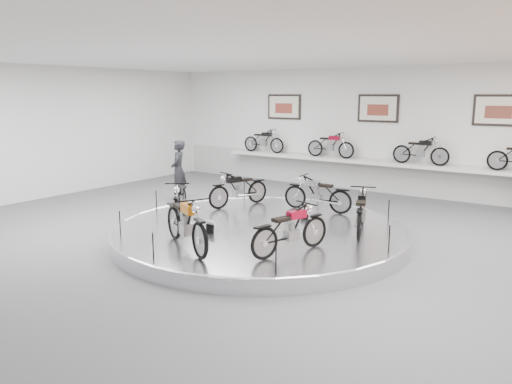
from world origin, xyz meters
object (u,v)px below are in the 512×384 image
Objects in this scene: display_platform at (260,233)px; bike_d at (180,200)px; visitor at (178,170)px; bike_e at (186,222)px; bike_f at (291,229)px; shelf at (373,162)px; bike_a at (361,211)px; bike_b at (317,193)px; bike_c at (238,189)px.

display_platform is 2.03m from bike_d.
bike_d reaches higher than display_platform.
bike_d is 3.72m from visitor.
bike_e is (-0.22, -2.11, 0.66)m from display_platform.
visitor is (-5.94, 3.38, 0.15)m from bike_f.
shelf reaches higher than display_platform.
bike_f is 0.85× the size of visitor.
bike_a reaches higher than shelf.
shelf is 8.51m from bike_e.
bike_a is 0.89× the size of bike_e.
visitor reaches higher than bike_a.
bike_a is at bearing 139.77° from bike_b.
bike_a is at bearing 3.61° from bike_f.
bike_a is 0.86× the size of visitor.
bike_a is at bearing -70.32° from shelf.
bike_b is 3.36m from bike_d.
bike_c is at bearing 13.95° from bike_b.
visitor is (-6.44, 1.35, 0.14)m from bike_a.
bike_b is at bearing 109.64° from bike_e.
visitor reaches higher than bike_f.
bike_e is (1.63, -1.58, 0.05)m from bike_d.
bike_c reaches higher than bike_f.
bike_b is at bearing -85.52° from shelf.
shelf is at bearing 129.05° from bike_d.
bike_d is at bearing 163.48° from bike_e.
display_platform is 4.22× the size of bike_b.
visitor reaches higher than shelf.
bike_b is at bearing 34.34° from bike_a.
bike_f is at bearing 67.71° from bike_c.
shelf is at bearing 28.45° from bike_f.
shelf is 6.97× the size of bike_d.
display_platform is 4.06× the size of bike_d.
bike_e is at bearing -91.51° from shelf.
visitor is (-4.43, -4.25, -0.10)m from shelf.
bike_a is 3.65m from bike_c.
visitor is at bearing 58.48° from bike_a.
bike_f is (1.73, 0.87, -0.06)m from bike_e.
bike_d is at bearing 44.77° from bike_b.
bike_c is at bearing 139.09° from bike_e.
bike_a is 6.58m from visitor.
bike_e is 1.94m from bike_f.
display_platform is at bearing 76.00° from bike_b.
bike_d is 2.27m from bike_e.
shelf is 6.09× the size of visitor.
bike_d is at bearing 89.33° from bike_a.
bike_a is at bearing 21.78° from display_platform.
bike_a is at bearing 98.70° from bike_c.
bike_d is at bearing 95.46° from bike_f.
display_platform is at bearing 69.97° from bike_d.
display_platform is 4.98m from visitor.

